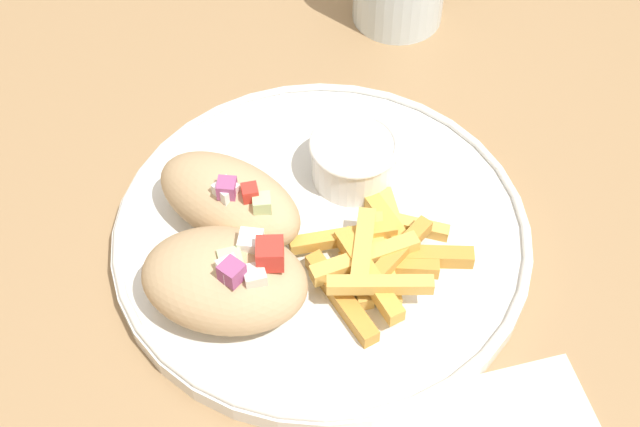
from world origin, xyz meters
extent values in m
cube|color=#9E7A51|center=(0.00, 0.00, 0.71)|extent=(1.60, 1.60, 0.04)
cylinder|color=white|center=(0.00, -0.06, 0.74)|extent=(0.30, 0.30, 0.01)
torus|color=white|center=(0.00, -0.06, 0.75)|extent=(0.30, 0.30, 0.01)
ellipsoid|color=tan|center=(-0.07, -0.11, 0.77)|extent=(0.13, 0.11, 0.05)
cube|color=red|center=(-0.04, -0.11, 0.81)|extent=(0.02, 0.02, 0.02)
cube|color=#A34C84|center=(-0.07, -0.12, 0.80)|extent=(0.02, 0.02, 0.01)
cube|color=#B7D693|center=(-0.07, -0.11, 0.80)|extent=(0.02, 0.02, 0.01)
cube|color=white|center=(-0.07, -0.12, 0.80)|extent=(0.02, 0.02, 0.01)
cube|color=silver|center=(-0.06, -0.12, 0.80)|extent=(0.01, 0.01, 0.01)
cube|color=white|center=(-0.05, -0.10, 0.80)|extent=(0.02, 0.02, 0.01)
ellipsoid|color=tan|center=(-0.06, -0.04, 0.77)|extent=(0.12, 0.12, 0.05)
cube|color=#B7D693|center=(-0.04, -0.07, 0.80)|extent=(0.01, 0.01, 0.01)
cube|color=white|center=(-0.06, -0.05, 0.80)|extent=(0.02, 0.02, 0.01)
cube|color=#A34C84|center=(-0.06, -0.05, 0.80)|extent=(0.02, 0.02, 0.01)
cube|color=red|center=(-0.05, -0.06, 0.80)|extent=(0.01, 0.01, 0.01)
cube|color=#E5B251|center=(0.05, -0.07, 0.75)|extent=(0.01, 0.06, 0.01)
cube|color=#E5B251|center=(0.03, -0.09, 0.75)|extent=(0.02, 0.06, 0.01)
cube|color=#E5B251|center=(0.04, -0.10, 0.75)|extent=(0.01, 0.07, 0.01)
cube|color=#E5B251|center=(0.01, -0.10, 0.75)|extent=(0.01, 0.06, 0.01)
cube|color=gold|center=(0.04, -0.06, 0.75)|extent=(0.03, 0.08, 0.01)
cube|color=gold|center=(0.06, -0.10, 0.75)|extent=(0.08, 0.03, 0.01)
cube|color=#E5B251|center=(0.06, -0.07, 0.75)|extent=(0.05, 0.04, 0.01)
cube|color=gold|center=(0.00, -0.12, 0.75)|extent=(0.04, 0.08, 0.01)
cube|color=gold|center=(0.04, -0.10, 0.75)|extent=(0.07, 0.03, 0.01)
cube|color=#E5B251|center=(0.02, -0.10, 0.77)|extent=(0.03, 0.06, 0.01)
cube|color=#E5B251|center=(0.02, -0.13, 0.77)|extent=(0.07, 0.02, 0.01)
cube|color=#E5B251|center=(0.02, -0.10, 0.76)|extent=(0.08, 0.03, 0.01)
cube|color=gold|center=(0.02, -0.12, 0.76)|extent=(0.03, 0.08, 0.01)
cube|color=gold|center=(0.01, -0.08, 0.76)|extent=(0.08, 0.01, 0.01)
cube|color=gold|center=(0.05, -0.10, 0.76)|extent=(0.06, 0.05, 0.01)
cylinder|color=white|center=(0.03, -0.01, 0.76)|extent=(0.06, 0.06, 0.03)
cylinder|color=white|center=(0.03, -0.01, 0.78)|extent=(0.05, 0.05, 0.01)
torus|color=white|center=(0.03, -0.01, 0.78)|extent=(0.07, 0.07, 0.00)
camera|label=1|loc=(-0.08, -0.44, 1.25)|focal=50.00mm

